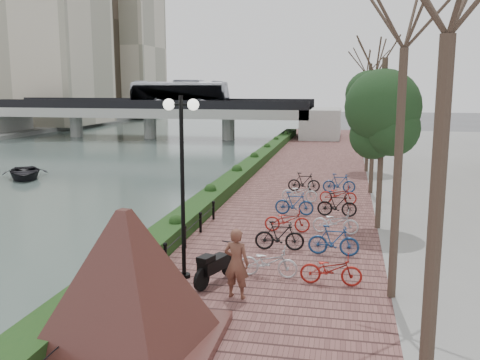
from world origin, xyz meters
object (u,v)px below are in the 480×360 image
(granite_monument, at_px, (126,280))
(pedestrian, at_px, (236,263))
(lamppost, at_px, (182,149))
(boat, at_px, (24,172))
(motorcycle, at_px, (216,265))

(granite_monument, distance_m, pedestrian, 3.65)
(lamppost, xyz_separation_m, boat, (-15.80, 16.35, -3.80))
(motorcycle, height_order, boat, motorcycle)
(pedestrian, xyz_separation_m, boat, (-17.59, 17.51, -1.00))
(pedestrian, relative_size, boat, 0.47)
(granite_monument, xyz_separation_m, pedestrian, (1.66, 3.19, -0.60))
(lamppost, relative_size, pedestrian, 2.79)
(granite_monument, xyz_separation_m, lamppost, (-0.13, 4.35, 2.19))
(motorcycle, bearing_deg, pedestrian, -28.92)
(granite_monument, relative_size, boat, 1.44)
(motorcycle, distance_m, boat, 23.63)
(lamppost, bearing_deg, motorcycle, -13.98)
(lamppost, relative_size, motorcycle, 3.12)
(granite_monument, xyz_separation_m, boat, (-15.93, 20.70, -1.61))
(motorcycle, relative_size, boat, 0.42)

